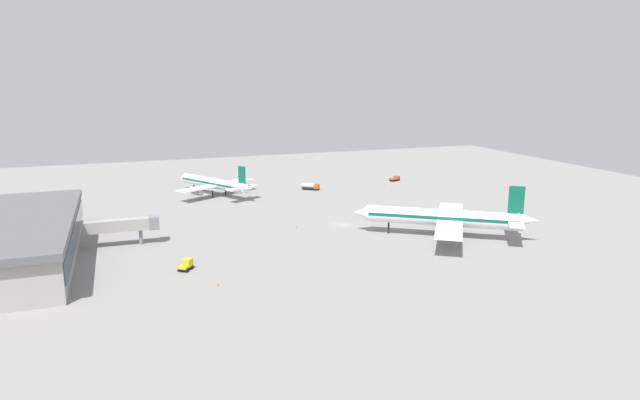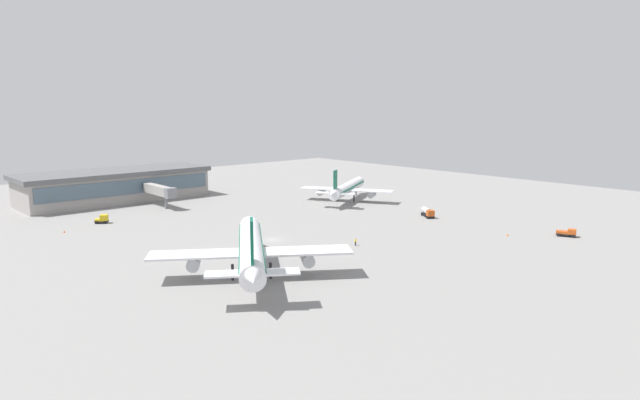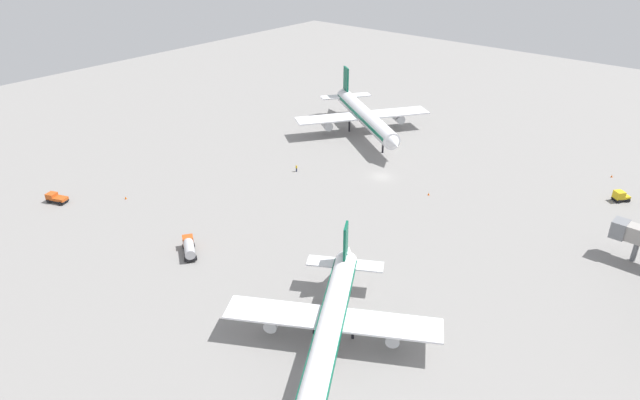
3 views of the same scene
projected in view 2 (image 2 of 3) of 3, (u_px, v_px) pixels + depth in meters
name	position (u px, v px, depth m)	size (l,w,h in m)	color
ground	(273.00, 240.00, 133.68)	(288.00, 288.00, 0.00)	gray
terminal_building	(115.00, 185.00, 186.34)	(60.10, 21.10, 10.08)	#9E9993
airplane_at_gate	(347.00, 188.00, 186.49)	(34.66, 29.01, 11.67)	white
airplane_taxiing	(251.00, 248.00, 105.30)	(33.97, 40.24, 14.12)	white
pushback_tractor	(567.00, 233.00, 136.72)	(3.42, 4.79, 1.90)	black
baggage_tug	(103.00, 219.00, 151.84)	(3.75, 3.60, 2.30)	black
fuel_truck	(428.00, 212.00, 160.43)	(5.07, 6.30, 2.50)	black
ground_crew_worker	(355.00, 242.00, 128.17)	(0.43, 0.58, 1.67)	#1E2338
jet_bridge	(160.00, 191.00, 174.95)	(3.19, 17.53, 6.74)	#9E9993
safety_cone_near_gate	(64.00, 231.00, 140.98)	(0.44, 0.44, 0.60)	#EA590C
safety_cone_mid_apron	(508.00, 235.00, 137.35)	(0.44, 0.44, 0.60)	#EA590C
safety_cone_far_side	(245.00, 229.00, 144.11)	(0.44, 0.44, 0.60)	#EA590C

